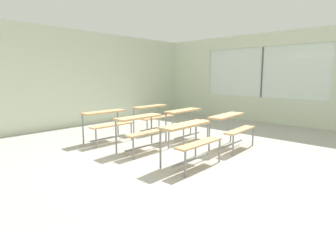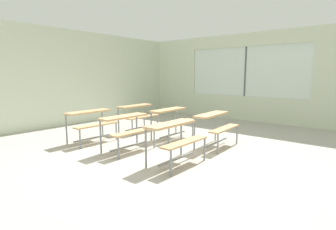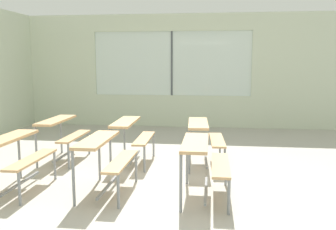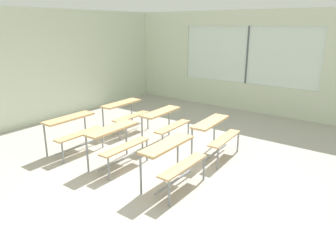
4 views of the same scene
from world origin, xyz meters
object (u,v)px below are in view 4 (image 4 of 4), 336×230
desk_bench_r0c1 (215,130)px  desk_bench_r1c0 (117,138)px  desk_bench_r1c1 (165,119)px  desk_bench_r2c1 (125,110)px  desk_bench_r0c0 (173,155)px  desk_bench_r2c0 (73,126)px

desk_bench_r0c1 → desk_bench_r1c0: bearing=136.1°
desk_bench_r1c1 → desk_bench_r1c0: bearing=177.8°
desk_bench_r1c0 → desk_bench_r2c1: size_ratio=1.00×
desk_bench_r0c0 → desk_bench_r2c1: 2.93m
desk_bench_r0c1 → desk_bench_r2c0: 2.92m
desk_bench_r1c0 → desk_bench_r1c1: (1.45, -0.03, 0.00)m
desk_bench_r0c1 → desk_bench_r1c0: (-1.47, 1.27, 0.00)m
desk_bench_r0c0 → desk_bench_r1c0: same height
desk_bench_r0c1 → desk_bench_r2c1: (0.01, 2.50, 0.00)m
desk_bench_r1c0 → desk_bench_r0c0: bearing=-90.7°
desk_bench_r2c0 → desk_bench_r2c1: 1.54m
desk_bench_r1c1 → desk_bench_r2c0: 1.96m
desk_bench_r0c0 → desk_bench_r0c1: bearing=1.0°
desk_bench_r1c1 → desk_bench_r2c1: (0.03, 1.26, 0.00)m
desk_bench_r0c1 → desk_bench_r1c1: same height
desk_bench_r0c0 → desk_bench_r1c1: (1.47, 1.27, 0.00)m
desk_bench_r0c0 → desk_bench_r0c1: size_ratio=0.98×
desk_bench_r2c1 → desk_bench_r0c1: bearing=-90.6°
desk_bench_r0c1 → desk_bench_r1c1: size_ratio=1.02×
desk_bench_r0c1 → desk_bench_r0c0: bearing=178.0°
desk_bench_r2c0 → desk_bench_r0c0: bearing=-89.1°
desk_bench_r1c0 → desk_bench_r1c1: size_ratio=0.99×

